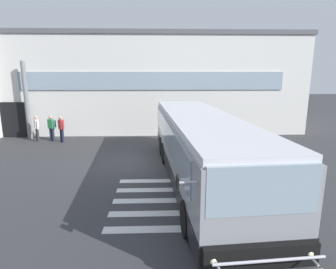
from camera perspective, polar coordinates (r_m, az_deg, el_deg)
The scene contains 9 objects.
ground_plane at distance 13.82m, azimuth -7.70°, elevation -5.81°, with size 80.00×90.00×0.02m, color #353538.
bay_paint_stripes at distance 9.87m, azimuth 1.81°, elevation -13.34°, with size 4.40×3.96×0.01m.
terminal_building at distance 24.82m, azimuth -6.94°, elevation 10.65°, with size 25.56×13.80×7.11m.
entry_support_column at distance 20.44m, azimuth -27.05°, elevation 6.18°, with size 0.28×0.28×5.08m, color slate.
bus_main_foreground at distance 11.16m, azimuth 6.66°, elevation -3.02°, with size 3.41×11.93×2.70m.
passenger_near_column at distance 19.66m, azimuth -25.36°, elevation 1.39°, with size 0.39×0.51×1.68m.
passenger_by_doorway at distance 19.34m, azimuth -22.78°, elevation 1.56°, with size 0.54×0.48×1.68m.
passenger_at_curb_edge at distance 18.81m, azimuth -21.06°, elevation 1.31°, with size 0.45×0.44×1.68m.
safety_bollard_yellow at distance 17.23m, azimuth 4.97°, elevation -0.49°, with size 0.18×0.18×0.90m, color yellow.
Camera 1 is at (1.39, -13.06, 4.30)m, focal length 29.68 mm.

